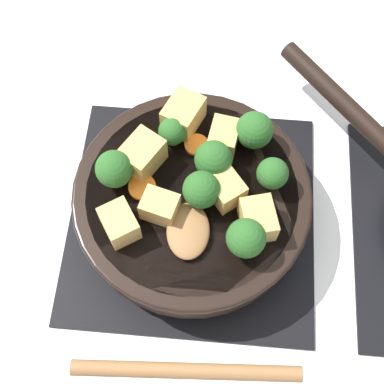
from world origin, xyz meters
name	(u,v)px	position (x,y,z in m)	size (l,w,h in m)	color
ground_plane	(192,216)	(0.00, 0.00, 0.00)	(2.40, 2.40, 0.00)	white
front_burner_grate	(192,213)	(0.00, 0.00, 0.01)	(0.31, 0.31, 0.03)	black
skillet_pan	(195,198)	(0.00, 0.00, 0.05)	(0.38, 0.39, 0.05)	black
wooden_spoon	(188,305)	(0.13, 0.01, 0.08)	(0.20, 0.23, 0.02)	olive
tofu_cube_center_large	(142,155)	(-0.03, -0.06, 0.09)	(0.05, 0.04, 0.04)	tan
tofu_cube_near_handle	(225,187)	(0.00, 0.04, 0.09)	(0.04, 0.03, 0.03)	tan
tofu_cube_east_chunk	(183,114)	(-0.09, -0.02, 0.09)	(0.05, 0.04, 0.04)	tan
tofu_cube_west_chunk	(160,207)	(0.03, -0.03, 0.09)	(0.04, 0.03, 0.03)	tan
tofu_cube_back_piece	(224,137)	(-0.07, 0.03, 0.09)	(0.04, 0.03, 0.03)	tan
tofu_cube_front_piece	(119,223)	(0.05, -0.08, 0.09)	(0.04, 0.03, 0.03)	tan
tofu_cube_mid_small	(258,220)	(0.04, 0.08, 0.09)	(0.04, 0.04, 0.04)	tan
broccoli_floret_near_spoon	(172,132)	(-0.06, -0.03, 0.10)	(0.03, 0.03, 0.04)	#709956
broccoli_floret_center_top	(114,169)	(-0.01, -0.09, 0.10)	(0.04, 0.04, 0.05)	#709956
broccoli_floret_east_rim	(272,174)	(-0.02, 0.09, 0.10)	(0.04, 0.04, 0.04)	#709956
broccoli_floret_west_rim	(246,238)	(0.06, 0.06, 0.10)	(0.04, 0.04, 0.05)	#709956
broccoli_floret_north_edge	(213,160)	(-0.03, 0.02, 0.10)	(0.04, 0.04, 0.05)	#709956
broccoli_floret_south_cluster	(254,130)	(-0.07, 0.07, 0.10)	(0.04, 0.04, 0.05)	#709956
broccoli_floret_mid_floret	(201,190)	(0.01, 0.01, 0.10)	(0.04, 0.04, 0.05)	#709956
carrot_slice_orange_thin	(142,187)	(0.00, -0.06, 0.08)	(0.03, 0.03, 0.01)	orange
carrot_slice_near_center	(198,145)	(-0.06, 0.00, 0.08)	(0.03, 0.03, 0.01)	orange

